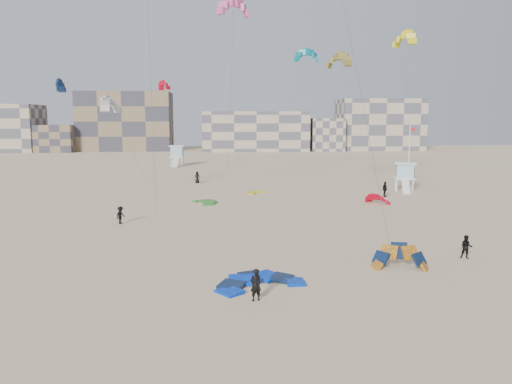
{
  "coord_description": "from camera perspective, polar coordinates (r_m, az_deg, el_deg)",
  "views": [
    {
      "loc": [
        -0.57,
        -25.42,
        9.25
      ],
      "look_at": [
        1.65,
        6.0,
        4.74
      ],
      "focal_mm": 35.0,
      "sensor_mm": 36.0,
      "label": 1
    }
  ],
  "objects": [
    {
      "name": "ground",
      "position": [
        27.06,
        -2.65,
        -11.85
      ],
      "size": [
        320.0,
        320.0,
        0.0
      ],
      "primitive_type": "plane",
      "color": "tan",
      "rests_on": "ground"
    },
    {
      "name": "kite_ground_orange",
      "position": [
        33.18,
        16.11,
        -8.36
      ],
      "size": [
        4.06,
        3.99,
        3.41
      ],
      "primitive_type": null,
      "rotation": [
        0.99,
        0.0,
        -0.19
      ],
      "color": "#FF9E22",
      "rests_on": "ground"
    },
    {
      "name": "kitesurfer_main",
      "position": [
        26.17,
        -0.04,
        -10.56
      ],
      "size": [
        0.73,
        0.62,
        1.71
      ],
      "primitive_type": "imported",
      "rotation": [
        0.0,
        0.0,
        3.54
      ],
      "color": "black",
      "rests_on": "ground"
    },
    {
      "name": "condo_fill_left",
      "position": [
        161.27,
        -22.0,
        5.69
      ],
      "size": [
        12.0,
        10.0,
        8.0
      ],
      "primitive_type": "cube",
      "color": "#766247",
      "rests_on": "ground"
    },
    {
      "name": "flagpole",
      "position": [
        68.66,
        17.1,
        3.84
      ],
      "size": [
        0.7,
        0.11,
        8.64
      ],
      "color": "white",
      "rests_on": "ground"
    },
    {
      "name": "kite_ground_yellow",
      "position": [
        64.05,
        0.03,
        -0.15
      ],
      "size": [
        4.12,
        4.13,
        0.54
      ],
      "primitive_type": null,
      "rotation": [
        0.05,
        0.0,
        0.76
      ],
      "color": "#F8FF16",
      "rests_on": "ground"
    },
    {
      "name": "lifeguard_tower_far",
      "position": [
        103.76,
        -9.02,
        4.1
      ],
      "size": [
        3.16,
        5.87,
        4.24
      ],
      "rotation": [
        0.0,
        0.0,
        -0.05
      ],
      "color": "white",
      "rests_on": "ground"
    },
    {
      "name": "condo_fill_right",
      "position": [
        156.9,
        8.0,
        6.52
      ],
      "size": [
        10.0,
        10.0,
        10.0
      ],
      "primitive_type": "cube",
      "color": "tan",
      "rests_on": "ground"
    },
    {
      "name": "kitesurfer_e",
      "position": [
        75.0,
        -6.74,
        1.68
      ],
      "size": [
        0.93,
        0.69,
        1.74
      ],
      "primitive_type": "imported",
      "rotation": [
        0.0,
        0.0,
        -0.17
      ],
      "color": "black",
      "rests_on": "ground"
    },
    {
      "name": "kite_fly_pink",
      "position": [
        70.17,
        -2.57,
        20.19
      ],
      "size": [
        5.67,
        8.61,
        24.17
      ],
      "rotation": [
        0.0,
        0.0,
        0.43
      ],
      "color": "#F55399",
      "rests_on": "ground"
    },
    {
      "name": "kite_fly_red",
      "position": [
        86.59,
        -10.48,
        11.8
      ],
      "size": [
        5.18,
        6.11,
        15.13
      ],
      "rotation": [
        0.0,
        0.0,
        2.13
      ],
      "color": "red",
      "rests_on": "ground"
    },
    {
      "name": "kitesurfer_b",
      "position": [
        36.69,
        22.91,
        -5.82
      ],
      "size": [
        0.97,
        0.89,
        1.6
      ],
      "primitive_type": "imported",
      "rotation": [
        0.0,
        0.0,
        -0.45
      ],
      "color": "black",
      "rests_on": "ground"
    },
    {
      "name": "condo_west_b",
      "position": [
        162.12,
        -14.63,
        7.8
      ],
      "size": [
        28.0,
        14.0,
        18.0
      ],
      "primitive_type": "cube",
      "color": "#766247",
      "rests_on": "ground"
    },
    {
      "name": "kite_fly_yellow",
      "position": [
        78.7,
        16.61,
        16.31
      ],
      "size": [
        5.65,
        5.27,
        21.43
      ],
      "rotation": [
        0.0,
        0.0,
        -1.29
      ],
      "color": "#F8FF16",
      "rests_on": "ground"
    },
    {
      "name": "kite_fly_grey",
      "position": [
        62.69,
        -16.33,
        9.4
      ],
      "size": [
        8.0,
        7.66,
        11.53
      ],
      "rotation": [
        0.0,
        0.0,
        1.31
      ],
      "color": "silver",
      "rests_on": "ground"
    },
    {
      "name": "kite_fly_navy",
      "position": [
        77.6,
        -21.42,
        11.13
      ],
      "size": [
        6.94,
        7.02,
        14.21
      ],
      "rotation": [
        0.0,
        0.0,
        1.78
      ],
      "color": "#0F1E42",
      "rests_on": "ground"
    },
    {
      "name": "kite_ground_green",
      "position": [
        56.76,
        -5.89,
        -1.27
      ],
      "size": [
        4.6,
        4.51,
        0.88
      ],
      "primitive_type": null,
      "rotation": [
        0.1,
        0.0,
        -1.08
      ],
      "color": "green",
      "rests_on": "ground"
    },
    {
      "name": "kitesurfer_f",
      "position": [
        81.93,
        17.5,
        1.94
      ],
      "size": [
        0.97,
        1.8,
        1.85
      ],
      "primitive_type": "imported",
      "rotation": [
        0.0,
        0.0,
        -1.83
      ],
      "color": "black",
      "rests_on": "ground"
    },
    {
      "name": "kitesurfer_c",
      "position": [
        46.66,
        -15.23,
        -2.57
      ],
      "size": [
        1.04,
        1.2,
        1.61
      ],
      "primitive_type": "imported",
      "rotation": [
        0.0,
        0.0,
        1.05
      ],
      "color": "black",
      "rests_on": "ground"
    },
    {
      "name": "kite_ground_red_far",
      "position": [
        57.93,
        13.7,
        -1.27
      ],
      "size": [
        4.28,
        4.27,
        3.09
      ],
      "primitive_type": null,
      "rotation": [
        0.81,
        0.0,
        2.3
      ],
      "color": "red",
      "rests_on": "ground"
    },
    {
      "name": "kite_fly_olive",
      "position": [
        63.38,
        9.44,
        14.51
      ],
      "size": [
        6.7,
        7.07,
        16.76
      ],
      "rotation": [
        0.0,
        0.0,
        -0.95
      ],
      "color": "olive",
      "rests_on": "ground"
    },
    {
      "name": "lifeguard_tower_near",
      "position": [
        68.69,
        16.61,
        1.65
      ],
      "size": [
        3.29,
        5.53,
        3.8
      ],
      "rotation": [
        0.0,
        0.0,
        -0.26
      ],
      "color": "white",
      "rests_on": "ground"
    },
    {
      "name": "condo_east",
      "position": [
        165.35,
        13.89,
        7.48
      ],
      "size": [
        26.0,
        14.0,
        16.0
      ],
      "primitive_type": "cube",
      "color": "tan",
      "rests_on": "ground"
    },
    {
      "name": "condo_mid",
      "position": [
        155.81,
        -0.15,
        6.95
      ],
      "size": [
        32.0,
        16.0,
        12.0
      ],
      "primitive_type": "cube",
      "color": "tan",
      "rests_on": "ground"
    },
    {
      "name": "kitesurfer_d",
      "position": [
        63.03,
        14.52,
        0.32
      ],
      "size": [
        0.59,
        1.15,
        1.89
      ],
      "primitive_type": "imported",
      "rotation": [
        0.0,
        0.0,
        1.69
      ],
      "color": "black",
      "rests_on": "ground"
    },
    {
      "name": "kite_ground_blue",
      "position": [
        28.78,
        0.39,
        -10.59
      ],
      "size": [
        6.11,
        6.25,
        1.13
      ],
      "primitive_type": null,
      "rotation": [
        0.09,
        0.0,
        0.35
      ],
      "color": "#004BEC",
      "rests_on": "ground"
    },
    {
      "name": "kite_fly_teal_b",
      "position": [
        86.68,
        5.81,
        15.15
      ],
      "size": [
        8.57,
        5.55,
        20.28
      ],
      "rotation": [
        0.0,
        0.0,
        0.09
      ],
      "color": "#04878B",
      "rests_on": "ground"
    }
  ]
}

